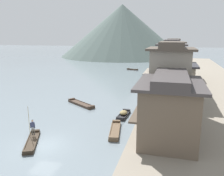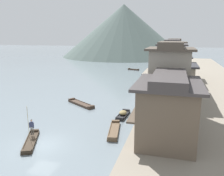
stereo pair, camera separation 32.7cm
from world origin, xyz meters
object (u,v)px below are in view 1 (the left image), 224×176
(house_waterfront_second, at_px, (169,80))
(house_waterfront_tall, at_px, (174,80))
(boatman_person, at_px, (32,125))
(house_waterfront_nearest, at_px, (169,108))
(boat_foreground_poled, at_px, (32,142))
(boat_midriver_drifting, at_px, (123,114))
(boat_moored_third, at_px, (142,86))
(boat_midriver_upstream, at_px, (115,131))
(house_waterfront_end, at_px, (173,58))
(boat_moored_nearest, at_px, (81,104))
(house_waterfront_narrow, at_px, (170,65))
(boat_moored_far, at_px, (151,73))
(house_waterfront_far, at_px, (174,67))
(boat_moored_second, at_px, (132,69))

(house_waterfront_second, distance_m, house_waterfront_tall, 6.80)
(boatman_person, relative_size, house_waterfront_nearest, 0.39)
(boat_foreground_poled, xyz_separation_m, boat_midriver_drifting, (7.01, 9.75, 0.15))
(boat_moored_third, relative_size, boat_midriver_upstream, 0.84)
(house_waterfront_end, bearing_deg, boat_moored_third, -120.66)
(boat_midriver_drifting, relative_size, house_waterfront_second, 0.41)
(house_waterfront_second, xyz_separation_m, house_waterfront_end, (0.11, 27.82, -0.00))
(house_waterfront_second, height_order, house_waterfront_tall, house_waterfront_second)
(boatman_person, relative_size, boat_moored_third, 0.73)
(boat_foreground_poled, distance_m, house_waterfront_end, 39.82)
(boat_moored_nearest, relative_size, house_waterfront_narrow, 0.60)
(boat_moored_far, bearing_deg, house_waterfront_second, -81.45)
(house_waterfront_narrow, height_order, house_waterfront_end, same)
(boatman_person, relative_size, boat_moored_far, 0.81)
(boatman_person, height_order, house_waterfront_narrow, house_waterfront_narrow)
(boat_moored_far, height_order, house_waterfront_end, house_waterfront_end)
(boat_moored_far, bearing_deg, house_waterfront_narrow, -76.70)
(house_waterfront_nearest, bearing_deg, boatman_person, -172.70)
(house_waterfront_nearest, distance_m, house_waterfront_far, 28.09)
(boat_moored_far, height_order, house_waterfront_second, house_waterfront_second)
(house_waterfront_far, bearing_deg, boat_foreground_poled, -113.07)
(boat_foreground_poled, bearing_deg, boat_midriver_upstream, 33.11)
(house_waterfront_nearest, relative_size, house_waterfront_tall, 1.19)
(boatman_person, xyz_separation_m, house_waterfront_nearest, (13.23, 1.70, 2.43))
(boat_foreground_poled, relative_size, boat_moored_far, 1.26)
(boatman_person, bearing_deg, house_waterfront_far, 65.52)
(house_waterfront_nearest, xyz_separation_m, house_waterfront_end, (-0.08, 34.78, 1.31))
(boat_moored_nearest, height_order, boat_moored_far, boat_moored_nearest)
(boat_moored_nearest, bearing_deg, boat_midriver_upstream, -47.93)
(boat_moored_far, bearing_deg, boat_midriver_drifting, -90.21)
(house_waterfront_far, bearing_deg, house_waterfront_nearest, -90.68)
(house_waterfront_far, bearing_deg, boatman_person, -114.48)
(boat_foreground_poled, distance_m, house_waterfront_far, 33.61)
(boat_moored_far, height_order, house_waterfront_nearest, house_waterfront_nearest)
(boat_moored_nearest, xyz_separation_m, boat_midriver_upstream, (7.47, -8.27, 0.01))
(boat_foreground_poled, distance_m, boat_moored_far, 46.21)
(boat_midriver_upstream, bearing_deg, boat_moored_second, 97.84)
(house_waterfront_second, bearing_deg, house_waterfront_tall, 85.71)
(house_waterfront_tall, height_order, house_waterfront_end, house_waterfront_end)
(boat_midriver_drifting, xyz_separation_m, house_waterfront_tall, (6.05, 6.51, 3.57))
(boatman_person, relative_size, boat_midriver_upstream, 0.62)
(boat_moored_nearest, relative_size, boat_moored_second, 1.46)
(boat_moored_nearest, bearing_deg, house_waterfront_end, 62.08)
(boat_foreground_poled, relative_size, boatman_person, 1.56)
(boat_moored_nearest, height_order, house_waterfront_end, house_waterfront_end)
(boat_midriver_upstream, height_order, house_waterfront_second, house_waterfront_second)
(boat_midriver_drifting, xyz_separation_m, house_waterfront_far, (6.08, 20.98, 3.56))
(boat_moored_third, relative_size, house_waterfront_tall, 0.63)
(boat_moored_second, relative_size, boat_midriver_upstream, 0.73)
(boat_moored_nearest, relative_size, house_waterfront_far, 0.69)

